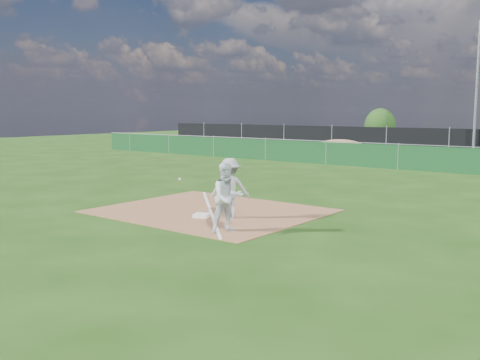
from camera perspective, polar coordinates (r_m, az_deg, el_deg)
name	(u,v)px	position (r m, az deg, el deg)	size (l,w,h in m)	color
ground	(352,180)	(22.93, 11.82, 0.03)	(90.00, 90.00, 0.00)	#1B3F0D
infield_dirt	(210,211)	(15.47, -3.18, -3.31)	(6.00, 5.00, 0.02)	brown
foul_line	(210,210)	(15.47, -3.18, -3.26)	(0.08, 7.00, 0.01)	white
green_fence	(398,157)	(27.42, 16.50, 2.34)	(44.00, 0.05, 1.20)	#103C1A
dirt_mound	(340,149)	(32.67, 10.62, 3.26)	(3.38, 2.60, 1.17)	#946E47
black_fence	(449,143)	(34.95, 21.39, 3.66)	(46.00, 0.04, 1.80)	black
parking_lot	(471,153)	(39.81, 23.42, 2.67)	(46.00, 9.00, 0.01)	black
light_pole	(477,91)	(34.22, 23.92, 8.66)	(0.16, 0.16, 8.00)	slate
first_base	(202,215)	(14.57, -4.12, -3.79)	(0.41, 0.41, 0.09)	white
play_at_first	(230,188)	(14.34, -1.08, -0.86)	(2.66, 1.11, 1.61)	#B6B6B8
runner	(227,198)	(12.67, -1.35, -1.91)	(0.81, 0.63, 1.67)	silver
car_left	(356,139)	(41.13, 12.30, 4.32)	(1.82, 4.51, 1.54)	#929599
car_mid	(470,143)	(39.56, 23.36, 3.65)	(1.46, 4.19, 1.38)	black
tree_left	(380,126)	(46.63, 14.71, 5.58)	(2.58, 2.58, 3.07)	#382316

